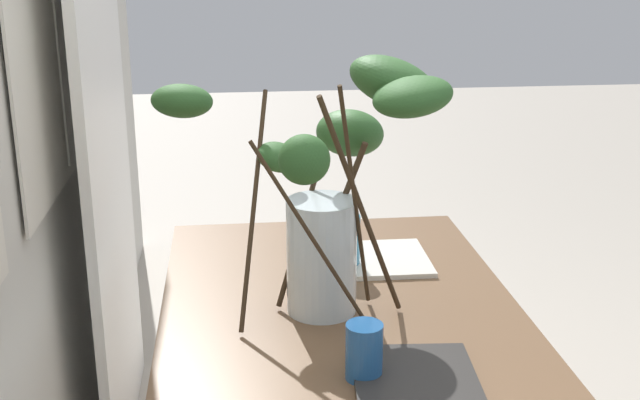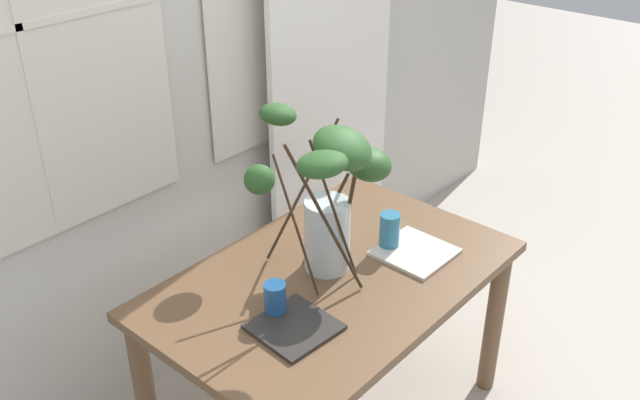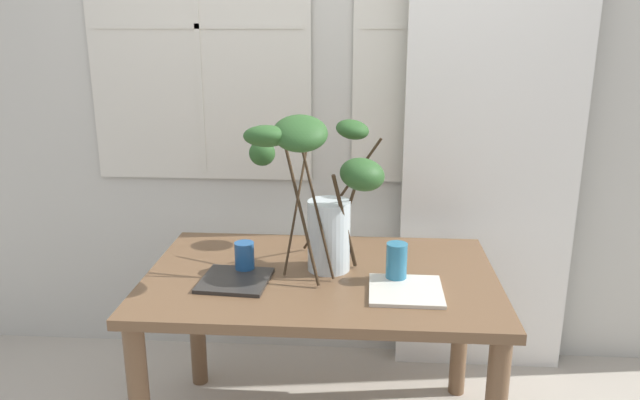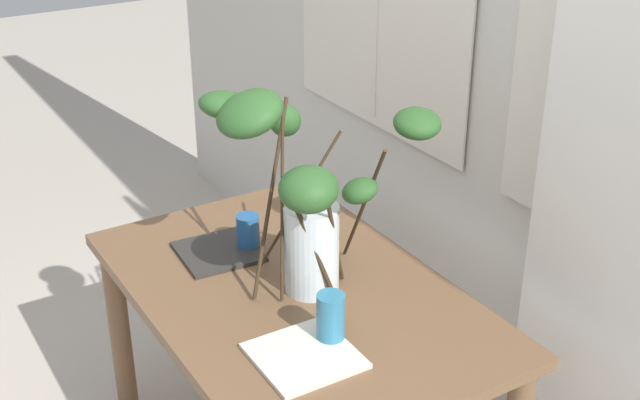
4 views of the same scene
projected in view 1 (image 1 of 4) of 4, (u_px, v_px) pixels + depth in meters
The scene contains 7 objects.
curtain_sheer_side at pixel (102, 96), 2.44m from camera, with size 0.81×0.03×2.27m, color white.
dining_table at pixel (343, 356), 1.96m from camera, with size 1.34×0.86×0.74m.
vase_with_branches at pixel (332, 183), 1.83m from camera, with size 0.57×0.68×0.66m.
drinking_glass_blue_left at pixel (366, 351), 1.63m from camera, with size 0.08×0.08×0.12m, color #235693.
drinking_glass_blue_right at pixel (346, 242), 2.18m from camera, with size 0.08×0.08×0.15m, color teal.
plate_square_left at pixel (415, 376), 1.64m from camera, with size 0.25×0.25×0.01m, color #2D2B28.
plate_square_right at pixel (380, 259), 2.24m from camera, with size 0.26×0.26×0.01m, color silver.
Camera 1 is at (-1.73, 0.25, 1.59)m, focal length 45.64 mm.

